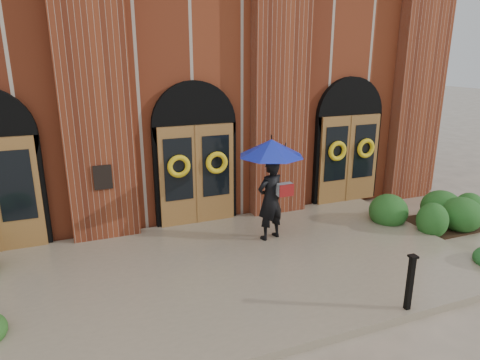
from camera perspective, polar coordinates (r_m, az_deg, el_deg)
ground at (r=8.84m, az=-0.43°, el=-12.68°), size 90.00×90.00×0.00m
landing at (r=8.92m, az=-0.79°, el=-11.82°), size 10.00×5.30×0.15m
church_building at (r=16.23m, az=-12.13°, el=13.38°), size 16.20×12.53×7.00m
man_with_umbrella at (r=9.59m, az=4.16°, el=1.30°), size 1.80×1.80×2.35m
metal_post at (r=7.84m, az=21.73°, el=-12.44°), size 0.14×0.14×1.00m
hedge_wall_right at (r=11.76m, az=23.00°, el=-4.22°), size 3.17×1.27×0.81m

